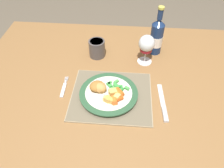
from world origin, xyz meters
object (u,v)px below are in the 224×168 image
Objects in this scene: drinking_cup at (97,48)px; wine_glass at (147,45)px; dining_table at (110,99)px; dinner_plate at (109,94)px; fork at (64,88)px; table_knife at (163,105)px; bottle at (157,37)px.

wine_glass is at bearing -7.50° from drinking_cup.
dining_table is 0.12m from dinner_plate.
wine_glass is 0.24m from drinking_cup.
dinner_plate is 0.29m from wine_glass.
dinner_plate is 1.94× the size of fork.
dinner_plate is 0.20m from fork.
drinking_cup reaches higher than table_knife.
dinner_plate is 0.28m from drinking_cup.
bottle is (0.20, 0.26, 0.18)m from dining_table.
table_knife is 0.42m from drinking_cup.
dining_table is 8.71× the size of wine_glass.
dining_table is 14.93× the size of drinking_cup.
table_knife is 0.36m from bottle.
dining_table is at bearing 156.09° from table_knife.
fork is at bearing -148.70° from wine_glass.
wine_glass reaches higher than dining_table.
bottle reaches higher than table_knife.
dining_table is 0.25m from table_knife.
fork is 0.62× the size of table_knife.
fork is 0.41m from wine_glass.
table_knife is at bearing -23.91° from dining_table.
drinking_cup is (-0.08, 0.27, 0.03)m from dinner_plate.
bottle reaches higher than fork.
drinking_cup is at bearing 172.50° from wine_glass.
table_knife is (0.41, -0.06, 0.00)m from fork.
bottle reaches higher than drinking_cup.
dinner_plate is 2.81× the size of drinking_cup.
dining_table is at bearing 91.43° from dinner_plate.
table_knife is (0.22, -0.03, -0.01)m from dinner_plate.
dining_table is 0.37m from bottle.
dinner_plate is at bearing -122.01° from wine_glass.
bottle is (0.20, 0.32, 0.07)m from dinner_plate.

